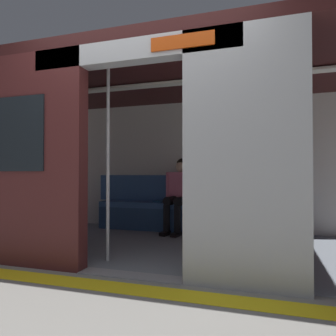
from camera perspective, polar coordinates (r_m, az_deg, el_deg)
ground_plane at (r=3.07m, az=-6.66°, el=-18.81°), size 60.00×60.00×0.00m
platform_edge_strip at (r=2.81m, az=-9.34°, el=-20.43°), size 8.00×0.24×0.01m
train_car at (r=4.14m, az=-0.39°, el=7.03°), size 6.40×2.80×2.28m
bench_seat at (r=5.13m, az=4.02°, el=-7.57°), size 3.12×0.44×0.46m
person_seated at (r=5.09m, az=2.20°, el=-3.92°), size 0.55×0.71×1.19m
handbag at (r=5.07m, az=8.03°, el=-5.44°), size 0.26×0.15×0.17m
book at (r=5.31m, az=-1.49°, el=-6.02°), size 0.19×0.24×0.03m
grab_pole_door at (r=3.46m, az=-10.78°, el=1.21°), size 0.04×0.04×2.14m
grab_pole_far at (r=3.28m, az=4.35°, el=1.32°), size 0.04×0.04×2.14m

